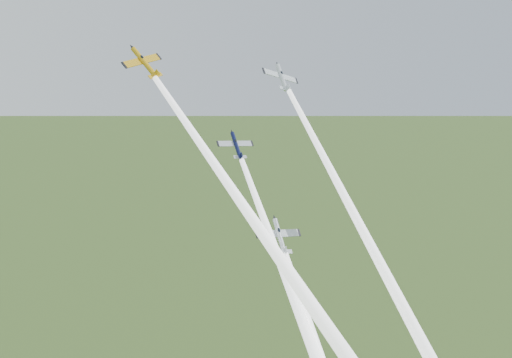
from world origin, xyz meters
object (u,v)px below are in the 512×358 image
at_px(plane_yellow, 145,63).
at_px(plane_navy, 236,145).
at_px(plane_silver_low, 280,236).
at_px(plane_silver_right, 282,77).

distance_m(plane_yellow, plane_navy, 23.35).
distance_m(plane_yellow, plane_silver_low, 36.55).
distance_m(plane_yellow, plane_silver_right, 29.30).
distance_m(plane_silver_right, plane_silver_low, 31.22).
bearing_deg(plane_silver_low, plane_yellow, 157.86).
xyz_separation_m(plane_navy, plane_silver_right, (11.35, 0.49, 11.76)).
bearing_deg(plane_yellow, plane_silver_right, -14.59).
height_order(plane_navy, plane_silver_right, plane_silver_right).
xyz_separation_m(plane_silver_right, plane_silver_low, (-11.74, -12.95, -25.87)).
relative_size(plane_silver_right, plane_silver_low, 0.98).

